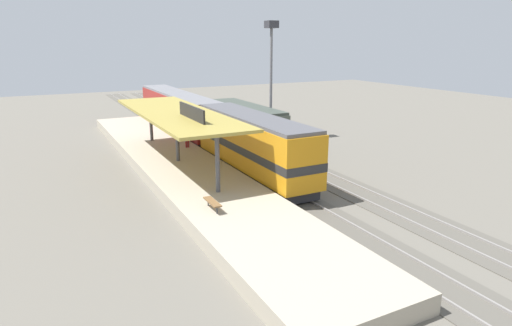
% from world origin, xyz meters
% --- Properties ---
extents(ground_plane, '(120.00, 120.00, 0.00)m').
position_xyz_m(ground_plane, '(2.00, 0.00, 0.00)').
color(ground_plane, '#666056').
extents(track_near, '(3.20, 110.00, 0.16)m').
position_xyz_m(track_near, '(0.00, 0.00, 0.03)').
color(track_near, '#565249').
rests_on(track_near, ground).
extents(track_far, '(3.20, 110.00, 0.16)m').
position_xyz_m(track_far, '(4.60, 0.00, 0.03)').
color(track_far, '#565249').
rests_on(track_far, ground).
extents(platform, '(6.00, 44.00, 0.90)m').
position_xyz_m(platform, '(-4.60, 0.00, 0.45)').
color(platform, '#A89E89').
rests_on(platform, ground).
extents(station_canopy, '(5.20, 18.00, 4.70)m').
position_xyz_m(station_canopy, '(-4.60, -0.09, 4.53)').
color(station_canopy, '#47474C').
rests_on(station_canopy, platform).
extents(platform_bench, '(0.44, 1.70, 0.50)m').
position_xyz_m(platform_bench, '(-6.00, -10.58, 1.34)').
color(platform_bench, '#333338').
rests_on(platform_bench, platform).
extents(locomotive, '(2.93, 14.43, 4.44)m').
position_xyz_m(locomotive, '(0.00, -3.59, 2.41)').
color(locomotive, '#28282D').
rests_on(locomotive, track_near).
extents(passenger_carriage_single, '(2.90, 20.00, 4.24)m').
position_xyz_m(passenger_carriage_single, '(0.00, 14.41, 2.31)').
color(passenger_carriage_single, '#28282D').
rests_on(passenger_carriage_single, track_near).
extents(freight_car, '(2.80, 12.00, 3.54)m').
position_xyz_m(freight_car, '(4.60, 6.87, 1.97)').
color(freight_car, '#28282D').
rests_on(freight_car, track_far).
extents(light_mast, '(1.10, 1.10, 11.70)m').
position_xyz_m(light_mast, '(7.80, 7.66, 8.40)').
color(light_mast, slate).
rests_on(light_mast, ground).
extents(person_waiting, '(0.34, 0.34, 1.71)m').
position_xyz_m(person_waiting, '(-2.58, 3.81, 1.85)').
color(person_waiting, maroon).
rests_on(person_waiting, platform).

